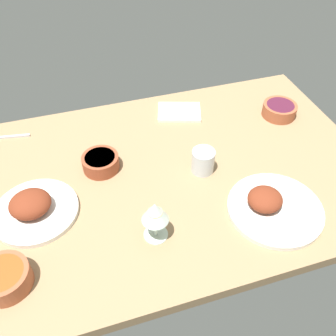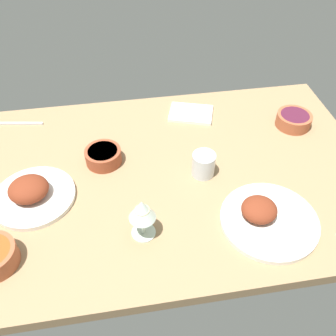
{
  "view_description": "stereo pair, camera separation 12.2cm",
  "coord_description": "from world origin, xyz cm",
  "px_view_note": "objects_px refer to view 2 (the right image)",
  "views": [
    {
      "loc": [
        25.76,
        82.92,
        91.72
      ],
      "look_at": [
        0.0,
        0.0,
        6.0
      ],
      "focal_mm": 39.09,
      "sensor_mm": 36.0,
      "label": 1
    },
    {
      "loc": [
        13.9,
        85.71,
        91.72
      ],
      "look_at": [
        0.0,
        0.0,
        6.0
      ],
      "focal_mm": 39.09,
      "sensor_mm": 36.0,
      "label": 2
    }
  ],
  "objects_px": {
    "water_tumbler": "(203,164)",
    "spoon_loose": "(19,123)",
    "plate_center_main": "(266,217)",
    "wine_glass": "(142,211)",
    "bowl_pasta": "(103,156)",
    "folded_napkin": "(191,113)",
    "bowl_onions": "(294,119)",
    "plate_far_side": "(32,193)"
  },
  "relations": [
    {
      "from": "water_tumbler",
      "to": "spoon_loose",
      "type": "distance_m",
      "value": 0.75
    },
    {
      "from": "bowl_onions",
      "to": "water_tumbler",
      "type": "bearing_deg",
      "value": 26.45
    },
    {
      "from": "folded_napkin",
      "to": "water_tumbler",
      "type": "bearing_deg",
      "value": 85.15
    },
    {
      "from": "wine_glass",
      "to": "spoon_loose",
      "type": "distance_m",
      "value": 0.73
    },
    {
      "from": "plate_far_side",
      "to": "folded_napkin",
      "type": "relative_size",
      "value": 1.52
    },
    {
      "from": "bowl_pasta",
      "to": "water_tumbler",
      "type": "relative_size",
      "value": 1.51
    },
    {
      "from": "plate_far_side",
      "to": "spoon_loose",
      "type": "bearing_deg",
      "value": -76.91
    },
    {
      "from": "plate_far_side",
      "to": "bowl_pasta",
      "type": "bearing_deg",
      "value": -149.32
    },
    {
      "from": "bowl_pasta",
      "to": "wine_glass",
      "type": "relative_size",
      "value": 0.88
    },
    {
      "from": "bowl_onions",
      "to": "wine_glass",
      "type": "distance_m",
      "value": 0.75
    },
    {
      "from": "bowl_onions",
      "to": "wine_glass",
      "type": "bearing_deg",
      "value": 33.24
    },
    {
      "from": "plate_center_main",
      "to": "spoon_loose",
      "type": "relative_size",
      "value": 1.55
    },
    {
      "from": "water_tumbler",
      "to": "folded_napkin",
      "type": "xyz_separation_m",
      "value": [
        -0.03,
        -0.33,
        -0.04
      ]
    },
    {
      "from": "water_tumbler",
      "to": "folded_napkin",
      "type": "height_order",
      "value": "water_tumbler"
    },
    {
      "from": "bowl_pasta",
      "to": "plate_center_main",
      "type": "bearing_deg",
      "value": 144.1
    },
    {
      "from": "plate_center_main",
      "to": "water_tumbler",
      "type": "height_order",
      "value": "water_tumbler"
    },
    {
      "from": "plate_center_main",
      "to": "plate_far_side",
      "type": "relative_size",
      "value": 1.13
    },
    {
      "from": "water_tumbler",
      "to": "bowl_onions",
      "type": "bearing_deg",
      "value": -153.55
    },
    {
      "from": "bowl_pasta",
      "to": "spoon_loose",
      "type": "distance_m",
      "value": 0.42
    },
    {
      "from": "plate_center_main",
      "to": "water_tumbler",
      "type": "bearing_deg",
      "value": -58.53
    },
    {
      "from": "plate_far_side",
      "to": "bowl_pasta",
      "type": "xyz_separation_m",
      "value": [
        -0.23,
        -0.13,
        0.0
      ]
    },
    {
      "from": "bowl_pasta",
      "to": "folded_napkin",
      "type": "relative_size",
      "value": 0.73
    },
    {
      "from": "plate_center_main",
      "to": "wine_glass",
      "type": "bearing_deg",
      "value": -2.35
    },
    {
      "from": "plate_center_main",
      "to": "bowl_pasta",
      "type": "distance_m",
      "value": 0.57
    },
    {
      "from": "plate_center_main",
      "to": "folded_napkin",
      "type": "distance_m",
      "value": 0.57
    },
    {
      "from": "folded_napkin",
      "to": "plate_far_side",
      "type": "bearing_deg",
      "value": 31.38
    },
    {
      "from": "bowl_pasta",
      "to": "bowl_onions",
      "type": "relative_size",
      "value": 0.94
    },
    {
      "from": "plate_center_main",
      "to": "wine_glass",
      "type": "relative_size",
      "value": 2.06
    },
    {
      "from": "plate_center_main",
      "to": "folded_napkin",
      "type": "relative_size",
      "value": 1.71
    },
    {
      "from": "spoon_loose",
      "to": "plate_far_side",
      "type": "bearing_deg",
      "value": 112.37
    },
    {
      "from": "water_tumbler",
      "to": "folded_napkin",
      "type": "bearing_deg",
      "value": -94.85
    },
    {
      "from": "plate_far_side",
      "to": "spoon_loose",
      "type": "relative_size",
      "value": 1.37
    },
    {
      "from": "water_tumbler",
      "to": "bowl_pasta",
      "type": "bearing_deg",
      "value": -18.72
    },
    {
      "from": "plate_far_side",
      "to": "wine_glass",
      "type": "bearing_deg",
      "value": 150.44
    },
    {
      "from": "plate_center_main",
      "to": "spoon_loose",
      "type": "distance_m",
      "value": 0.99
    },
    {
      "from": "plate_far_side",
      "to": "water_tumbler",
      "type": "relative_size",
      "value": 3.12
    },
    {
      "from": "bowl_pasta",
      "to": "wine_glass",
      "type": "height_order",
      "value": "wine_glass"
    },
    {
      "from": "bowl_pasta",
      "to": "bowl_onions",
      "type": "height_order",
      "value": "bowl_pasta"
    },
    {
      "from": "wine_glass",
      "to": "water_tumbler",
      "type": "distance_m",
      "value": 0.31
    },
    {
      "from": "bowl_onions",
      "to": "spoon_loose",
      "type": "relative_size",
      "value": 0.7
    },
    {
      "from": "plate_center_main",
      "to": "bowl_pasta",
      "type": "bearing_deg",
      "value": -35.9
    },
    {
      "from": "wine_glass",
      "to": "plate_far_side",
      "type": "bearing_deg",
      "value": -29.56
    }
  ]
}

